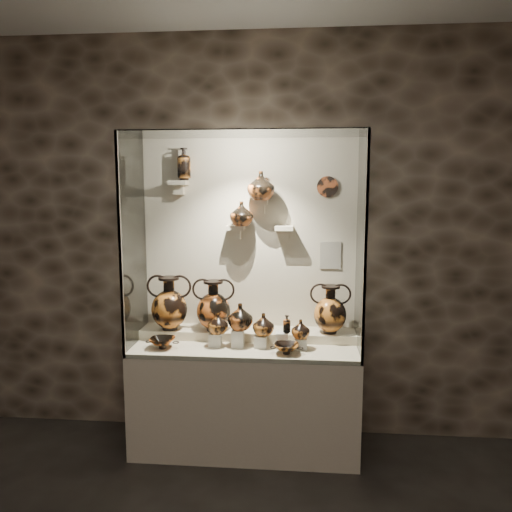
{
  "coord_description": "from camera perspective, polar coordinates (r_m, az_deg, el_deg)",
  "views": [
    {
      "loc": [
        0.41,
        -1.45,
        2.03
      ],
      "look_at": [
        0.07,
        2.26,
        1.5
      ],
      "focal_mm": 35.0,
      "sensor_mm": 36.0,
      "label": 1
    }
  ],
  "objects": [
    {
      "name": "bracket_ca",
      "position": [
        3.92,
        -2.34,
        3.25
      ],
      "size": [
        0.14,
        0.12,
        0.04
      ],
      "primitive_type": "cube",
      "color": "beige",
      "rests_on": "back_panel"
    },
    {
      "name": "glass_left",
      "position": [
        3.86,
        -13.85,
        1.47
      ],
      "size": [
        0.01,
        0.6,
        1.6
      ],
      "primitive_type": "cube",
      "color": "white",
      "rests_on": "plinth"
    },
    {
      "name": "glass_front",
      "position": [
        3.39,
        -1.83,
        0.8
      ],
      "size": [
        1.7,
        0.01,
        1.6
      ],
      "primitive_type": "cube",
      "color": "white",
      "rests_on": "plinth"
    },
    {
      "name": "back_panel",
      "position": [
        3.99,
        -0.77,
        1.9
      ],
      "size": [
        1.7,
        0.03,
        1.6
      ],
      "primitive_type": "cube",
      "color": "beige",
      "rests_on": "plinth"
    },
    {
      "name": "lekythos_small",
      "position": [
        3.7,
        3.54,
        -7.65
      ],
      "size": [
        0.09,
        0.09,
        0.15
      ],
      "primitive_type": null,
      "rotation": [
        0.0,
        0.0,
        -0.35
      ],
      "color": "#C15C22",
      "rests_on": "pedestal_d"
    },
    {
      "name": "bracket_ul",
      "position": [
        3.99,
        -8.87,
        8.28
      ],
      "size": [
        0.14,
        0.12,
        0.04
      ],
      "primitive_type": "cube",
      "color": "beige",
      "rests_on": "back_panel"
    },
    {
      "name": "frame_post_right",
      "position": [
        3.39,
        12.41,
        0.63
      ],
      "size": [
        0.02,
        0.02,
        1.6
      ],
      "primitive_type": "cube",
      "color": "gray",
      "rests_on": "plinth"
    },
    {
      "name": "jug_a",
      "position": [
        3.76,
        -4.37,
        -7.66
      ],
      "size": [
        0.18,
        0.18,
        0.16
      ],
      "primitive_type": "imported",
      "rotation": [
        0.0,
        0.0,
        0.19
      ],
      "color": "#BC6924",
      "rests_on": "pedestal_a"
    },
    {
      "name": "bracket_cb",
      "position": [
        3.88,
        0.59,
        6.17
      ],
      "size": [
        0.1,
        0.12,
        0.04
      ],
      "primitive_type": "cube",
      "color": "beige",
      "rests_on": "back_panel"
    },
    {
      "name": "jug_c",
      "position": [
        3.74,
        0.85,
        -7.81
      ],
      "size": [
        0.2,
        0.2,
        0.17
      ],
      "primitive_type": "imported",
      "rotation": [
        0.0,
        0.0,
        0.24
      ],
      "color": "#BC6924",
      "rests_on": "pedestal_c"
    },
    {
      "name": "ovoid_vase_a",
      "position": [
        3.86,
        -1.67,
        4.86
      ],
      "size": [
        0.21,
        0.21,
        0.19
      ],
      "primitive_type": "imported",
      "rotation": [
        0.0,
        0.0,
        -0.19
      ],
      "color": "#C15C22",
      "rests_on": "bracket_ca"
    },
    {
      "name": "front_tier",
      "position": [
        3.85,
        -1.23,
        -10.31
      ],
      "size": [
        1.68,
        0.58,
        0.03
      ],
      "primitive_type": "cube",
      "color": "beige",
      "rests_on": "plinth"
    },
    {
      "name": "amphora_left",
      "position": [
        3.99,
        -9.87,
        -5.32
      ],
      "size": [
        0.45,
        0.45,
        0.42
      ],
      "primitive_type": null,
      "rotation": [
        0.0,
        0.0,
        -0.43
      ],
      "color": "#BC6924",
      "rests_on": "rear_tier"
    },
    {
      "name": "info_placard",
      "position": [
        3.97,
        8.51,
        0.09
      ],
      "size": [
        0.16,
        0.01,
        0.22
      ],
      "primitive_type": "cube",
      "color": "beige",
      "rests_on": "back_panel"
    },
    {
      "name": "ovoid_vase_b",
      "position": [
        3.83,
        0.57,
        8.04
      ],
      "size": [
        0.25,
        0.25,
        0.22
      ],
      "primitive_type": "imported",
      "rotation": [
        0.0,
        0.0,
        -0.23
      ],
      "color": "#C15C22",
      "rests_on": "bracket_cb"
    },
    {
      "name": "jug_b",
      "position": [
        3.75,
        -1.82,
        -6.92
      ],
      "size": [
        0.25,
        0.25,
        0.2
      ],
      "primitive_type": "imported",
      "rotation": [
        0.0,
        0.0,
        0.39
      ],
      "color": "#C15C22",
      "rests_on": "pedestal_b"
    },
    {
      "name": "wall_back",
      "position": [
        3.99,
        -0.76,
        1.91
      ],
      "size": [
        5.0,
        0.02,
        3.2
      ],
      "primitive_type": "cube",
      "color": "#2D241C",
      "rests_on": "ground"
    },
    {
      "name": "amphora_right",
      "position": [
        3.89,
        8.48,
        -6.02
      ],
      "size": [
        0.4,
        0.4,
        0.37
      ],
      "primitive_type": null,
      "rotation": [
        0.0,
        0.0,
        -0.43
      ],
      "color": "#BC6924",
      "rests_on": "rear_tier"
    },
    {
      "name": "rear_tier",
      "position": [
        4.0,
        -0.96,
        -9.05
      ],
      "size": [
        1.7,
        0.25,
        0.1
      ],
      "primitive_type": "cube",
      "color": "beige",
      "rests_on": "plinth"
    },
    {
      "name": "glass_top",
      "position": [
        3.67,
        -1.31,
        13.81
      ],
      "size": [
        1.7,
        0.6,
        0.01
      ],
      "primitive_type": "cube",
      "color": "white",
      "rests_on": "back_panel"
    },
    {
      "name": "jug_e",
      "position": [
        3.72,
        5.12,
        -8.32
      ],
      "size": [
        0.14,
        0.14,
        0.14
      ],
      "primitive_type": "imported",
      "rotation": [
        0.0,
        0.0,
        0.01
      ],
      "color": "#BC6924",
      "rests_on": "pedestal_e"
    },
    {
      "name": "lekythos_tall",
      "position": [
        3.97,
        -8.23,
        10.58
      ],
      "size": [
        0.15,
        0.15,
        0.28
      ],
      "primitive_type": null,
      "rotation": [
        0.0,
        0.0,
        0.37
      ],
      "color": "#BC6924",
      "rests_on": "bracket_ul"
    },
    {
      "name": "frame_post_left",
      "position": [
        3.59,
        -15.25,
        0.93
      ],
      "size": [
        0.02,
        0.02,
        1.6
      ],
      "primitive_type": "cube",
      "color": "gray",
      "rests_on": "plinth"
    },
    {
      "name": "pedestal_e",
      "position": [
        3.76,
        5.15,
        -9.9
      ],
      "size": [
        0.09,
        0.09,
        0.08
      ],
      "primitive_type": "cube",
      "color": "silver",
      "rests_on": "front_tier"
    },
    {
      "name": "pedestal_c",
      "position": [
        3.77,
        0.52,
        -9.74
      ],
      "size": [
        0.09,
        0.09,
        0.09
      ],
      "primitive_type": "cube",
      "color": "silver",
      "rests_on": "front_tier"
    },
    {
      "name": "bracket_cc",
      "position": [
        3.89,
        3.23,
        3.21
      ],
      "size": [
        0.14,
        0.12,
        0.04
      ],
      "primitive_type": "cube",
      "color": "beige",
      "rests_on": "back_panel"
    },
    {
      "name": "kylix_right",
      "position": [
        3.64,
        3.51,
        -10.41
      ],
      "size": [
        0.28,
        0.26,
        0.09
      ],
      "primitive_type": null,
      "rotation": [
        0.0,
        0.0,
        0.35
      ],
      "color": "#BC6924",
      "rests_on": "front_tier"
    },
    {
      "name": "glass_right",
      "position": [
        3.68,
        11.94,
        1.21
      ],
      "size": [
        0.01,
        0.6,
        1.6
      ],
      "primitive_type": "cube",
      "color": "white",
      "rests_on": "plinth"
    },
    {
      "name": "kylix_left",
      "position": [
        3.82,
        -10.64,
        -9.62
      ],
      "size": [
        0.24,
        0.21,
        0.1
      ],
      "primitive_type": null,
      "rotation": [
        0.0,
        0.0,
        0.01
      ],
      "color": "#C15C22",
      "rests_on": "front_tier"
    },
    {
      "name": "pedestal_a",
      "position": [
        3.81,
        -4.66,
        -9.5
      ],
      "size": [
        0.09,
        0.09,
        0.1
      ],
      "primitive_type": "cube",
      "color": "silver",
      "rests_on": "front_tier"
    },
    {
      "name": "pedestal_d",
      "position": [
        3.76,
        2.98,
        -9.58
      ],
      "size": [
        0.09,
        0.09,
        0.12
      ],
      "primitive_type": "cube",
      "color": "silver",
      "rests_on": "front_tier"
    },
    {
      "name": "pedestal_b",
      "position": [
        3.78,
        -2.09,
        -9.38
      ],
      "size": [
        0.09,
        0.09,
        0.13
      ],
      "primitive_type": "cube",
      "color": "silver",
      "rests_on": "front_tier"
    },
    {
      "name": "plinth",
      "position": [
        4.0,
        -1.22,
        -15.97
      ],
      "size": [
        1.7,
        0.6,
        0.8
      ],
      "primitive_type": "cube",
      "color": "beige",
      "rests_on": "floor"
    },
    {
      "name": "amphora_mid",
      "position": [
        3.93,
        -4.88,
        -5.63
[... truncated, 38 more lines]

